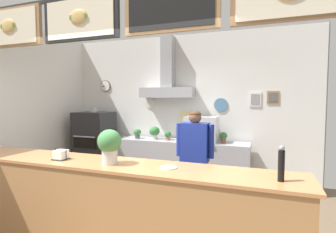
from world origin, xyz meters
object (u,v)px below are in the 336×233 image
object	(u,v)px
potted_oregano	(168,135)
basil_vase	(110,145)
shop_worker	(195,162)
pepper_grinder	(281,164)
espresso_machine	(201,130)
napkin_holder	(61,155)
potted_thyme	(155,132)
potted_rosemary	(223,137)
pizza_oven	(94,146)
condiment_plate	(169,168)
potted_sage	(137,133)

from	to	relation	value
potted_oregano	basil_vase	world-z (taller)	basil_vase
shop_worker	potted_oregano	xyz separation A→B (m)	(-0.85, 1.22, 0.17)
pepper_grinder	espresso_machine	bearing A→B (deg)	116.79
espresso_machine	napkin_holder	bearing A→B (deg)	-112.91
napkin_holder	potted_thyme	bearing A→B (deg)	88.27
potted_rosemary	napkin_holder	distance (m)	2.86
potted_thyme	potted_rosemary	distance (m)	1.35
shop_worker	potted_thyme	size ratio (longest dim) A/B	6.17
pizza_oven	condiment_plate	bearing A→B (deg)	-42.06
potted_oregano	condiment_plate	distance (m)	2.53
potted_sage	napkin_holder	size ratio (longest dim) A/B	1.23
potted_sage	napkin_holder	distance (m)	2.45
pepper_grinder	potted_rosemary	bearing A→B (deg)	108.55
basil_vase	pepper_grinder	xyz separation A→B (m)	(1.63, -0.01, -0.05)
potted_rosemary	basil_vase	xyz separation A→B (m)	(-0.80, -2.47, 0.20)
potted_oregano	pepper_grinder	bearing A→B (deg)	-52.24
espresso_machine	napkin_holder	xyz separation A→B (m)	(-1.03, -2.44, -0.06)
pizza_oven	pepper_grinder	bearing A→B (deg)	-33.52
potted_rosemary	potted_thyme	bearing A→B (deg)	-179.58
basil_vase	potted_thyme	bearing A→B (deg)	102.63
pizza_oven	condiment_plate	size ratio (longest dim) A/B	9.29
condiment_plate	pepper_grinder	bearing A→B (deg)	-3.87
potted_rosemary	espresso_machine	bearing A→B (deg)	-173.64
potted_sage	condiment_plate	distance (m)	2.82
potted_thyme	potted_rosemary	xyz separation A→B (m)	(1.35, 0.01, -0.03)
potted_thyme	pepper_grinder	size ratio (longest dim) A/B	0.84
napkin_holder	pepper_grinder	distance (m)	2.26
pizza_oven	espresso_machine	bearing A→B (deg)	2.98
shop_worker	potted_oregano	bearing A→B (deg)	-54.75
potted_sage	basil_vase	xyz separation A→B (m)	(0.91, -2.42, 0.21)
potted_thyme	condiment_plate	size ratio (longest dim) A/B	1.52
espresso_machine	shop_worker	bearing A→B (deg)	-81.10
potted_thyme	potted_oregano	size ratio (longest dim) A/B	1.47
pizza_oven	potted_thyme	world-z (taller)	pizza_oven
condiment_plate	potted_sage	bearing A→B (deg)	123.08
pizza_oven	basil_vase	size ratio (longest dim) A/B	4.25
potted_sage	pepper_grinder	world-z (taller)	pepper_grinder
potted_rosemary	potted_sage	xyz separation A→B (m)	(-1.71, -0.05, -0.00)
pizza_oven	napkin_holder	distance (m)	2.65
espresso_machine	potted_oregano	size ratio (longest dim) A/B	3.42
pizza_oven	potted_thyme	distance (m)	1.37
potted_sage	pizza_oven	bearing A→B (deg)	-173.07
pizza_oven	potted_sage	xyz separation A→B (m)	(0.95, 0.12, 0.30)
espresso_machine	pepper_grinder	xyz separation A→B (m)	(1.23, -2.44, 0.04)
pizza_oven	potted_sage	size ratio (longest dim) A/B	7.96
potted_thyme	pepper_grinder	world-z (taller)	pepper_grinder
potted_thyme	condiment_plate	bearing A→B (deg)	-63.85
potted_thyme	condiment_plate	world-z (taller)	potted_thyme
potted_rosemary	pepper_grinder	bearing A→B (deg)	-71.45
potted_rosemary	pepper_grinder	xyz separation A→B (m)	(0.83, -2.48, 0.16)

